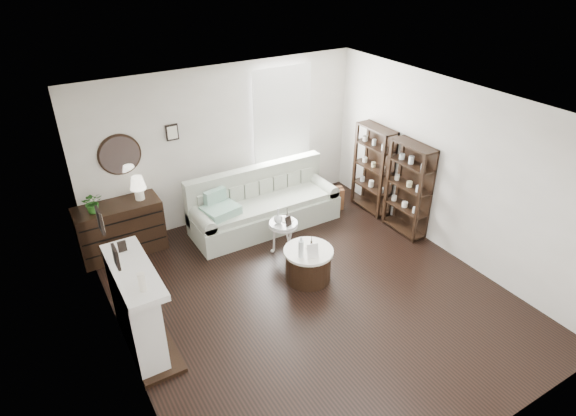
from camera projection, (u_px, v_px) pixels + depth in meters
room at (264, 124)px, 8.39m from camera, size 5.50×5.50×5.50m
fireplace at (137, 311)px, 5.76m from camera, size 0.50×1.40×1.84m
shelf_unit_far at (373, 169)px, 8.64m from camera, size 0.30×0.80×1.60m
shelf_unit_near at (408, 189)px, 7.97m from camera, size 0.30×0.80×1.60m
sofa at (263, 207)px, 8.38m from camera, size 2.58×0.89×1.00m
quilt at (221, 210)px, 7.78m from camera, size 0.63×0.55×0.14m
suitcase at (327, 199)px, 8.92m from camera, size 0.65×0.41×0.41m
dresser at (121, 229)px, 7.58m from camera, size 1.30×0.55×0.86m
table_lamp at (138, 188)px, 7.44m from camera, size 0.28×0.28×0.39m
potted_plant at (92, 202)px, 7.10m from camera, size 0.32×0.28×0.33m
drum_table at (308, 264)px, 7.06m from camera, size 0.73×0.73×0.50m
pedestal_table at (283, 225)px, 7.54m from camera, size 0.46×0.46×0.55m
eiffel_drum at (311, 242)px, 6.97m from camera, size 0.13×0.13×0.17m
bottle_drum at (301, 247)px, 6.72m from camera, size 0.08×0.08×0.33m
card_frame_drum at (313, 251)px, 6.73m from camera, size 0.17×0.10×0.22m
eiffel_ped at (287, 215)px, 7.54m from camera, size 0.14×0.14×0.19m
flask_ped at (278, 216)px, 7.43m from camera, size 0.14×0.14×0.27m
card_frame_ped at (288, 221)px, 7.40m from camera, size 0.13×0.09×0.16m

